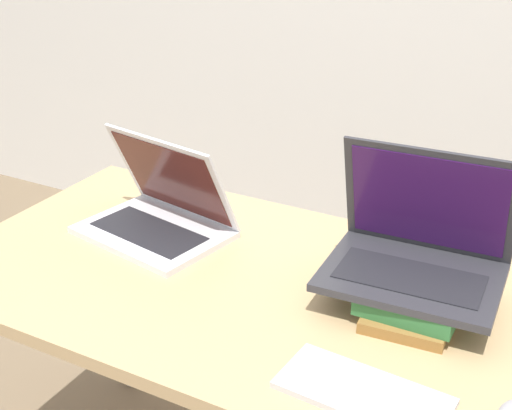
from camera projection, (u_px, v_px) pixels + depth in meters
desk at (263, 316)px, 1.54m from camera, size 1.42×0.75×0.74m
laptop_left at (159, 214)px, 1.70m from camera, size 0.38×0.31×0.24m
book_stack at (417, 295)px, 1.41m from camera, size 0.19×0.27×0.06m
laptop_on_books at (417, 251)px, 1.41m from camera, size 0.36×0.27×0.26m
wireless_keyboard at (363, 393)px, 1.18m from camera, size 0.29×0.15×0.01m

